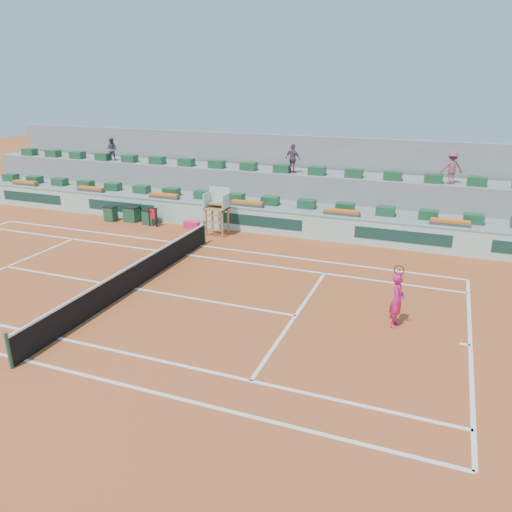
% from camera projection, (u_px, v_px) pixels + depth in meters
% --- Properties ---
extents(ground, '(90.00, 90.00, 0.00)m').
position_uv_depth(ground, '(135.00, 289.00, 19.02)').
color(ground, '#9F461E').
rests_on(ground, ground).
extents(seating_tier_lower, '(36.00, 4.00, 1.20)m').
position_uv_depth(seating_tier_lower, '(242.00, 208.00, 28.21)').
color(seating_tier_lower, gray).
rests_on(seating_tier_lower, ground).
extents(seating_tier_upper, '(36.00, 2.40, 2.60)m').
position_uv_depth(seating_tier_upper, '(253.00, 190.00, 29.38)').
color(seating_tier_upper, gray).
rests_on(seating_tier_upper, ground).
extents(stadium_back_wall, '(36.00, 0.40, 4.40)m').
position_uv_depth(stadium_back_wall, '(262.00, 171.00, 30.48)').
color(stadium_back_wall, gray).
rests_on(stadium_back_wall, ground).
extents(player_bag, '(0.81, 0.36, 0.36)m').
position_uv_depth(player_bag, '(191.00, 225.00, 26.57)').
color(player_bag, '#EC1E71').
rests_on(player_bag, ground).
extents(spectator_left, '(0.77, 0.65, 1.41)m').
position_uv_depth(spectator_left, '(112.00, 149.00, 31.53)').
color(spectator_left, '#4C4B57').
rests_on(spectator_left, seating_tier_upper).
extents(spectator_mid, '(1.01, 0.68, 1.59)m').
position_uv_depth(spectator_mid, '(293.00, 159.00, 27.29)').
color(spectator_mid, '#6D4858').
rests_on(spectator_mid, seating_tier_upper).
extents(spectator_right, '(1.18, 0.89, 1.62)m').
position_uv_depth(spectator_right, '(452.00, 168.00, 24.49)').
color(spectator_right, '#8C4652').
rests_on(spectator_right, seating_tier_upper).
extents(court_lines, '(23.89, 11.09, 0.01)m').
position_uv_depth(court_lines, '(135.00, 288.00, 19.02)').
color(court_lines, white).
rests_on(court_lines, ground).
extents(tennis_net, '(0.10, 11.97, 1.10)m').
position_uv_depth(tennis_net, '(134.00, 276.00, 18.84)').
color(tennis_net, black).
rests_on(tennis_net, ground).
extents(advertising_hoarding, '(36.00, 0.34, 1.26)m').
position_uv_depth(advertising_hoarding, '(227.00, 217.00, 26.26)').
color(advertising_hoarding, '#ADDAC7').
rests_on(advertising_hoarding, ground).
extents(umpire_chair, '(1.10, 0.90, 2.40)m').
position_uv_depth(umpire_chair, '(218.00, 205.00, 25.08)').
color(umpire_chair, olive).
rests_on(umpire_chair, ground).
extents(seat_row_lower, '(32.90, 0.60, 0.44)m').
position_uv_depth(seat_row_lower, '(236.00, 197.00, 27.14)').
color(seat_row_lower, '#1A502B').
rests_on(seat_row_lower, seating_tier_lower).
extents(seat_row_upper, '(32.90, 0.60, 0.44)m').
position_uv_depth(seat_row_upper, '(249.00, 166.00, 28.34)').
color(seat_row_upper, '#1A502B').
rests_on(seat_row_upper, seating_tier_upper).
extents(flower_planters, '(26.80, 0.36, 0.28)m').
position_uv_depth(flower_planters, '(204.00, 200.00, 26.98)').
color(flower_planters, '#454545').
rests_on(flower_planters, seating_tier_lower).
extents(drink_cooler_a, '(0.68, 0.59, 0.84)m').
position_uv_depth(drink_cooler_a, '(149.00, 217.00, 27.13)').
color(drink_cooler_a, '#18482C').
rests_on(drink_cooler_a, ground).
extents(drink_cooler_b, '(0.79, 0.68, 0.84)m').
position_uv_depth(drink_cooler_b, '(132.00, 214.00, 27.73)').
color(drink_cooler_b, '#18482C').
rests_on(drink_cooler_b, ground).
extents(drink_cooler_c, '(0.63, 0.55, 0.84)m').
position_uv_depth(drink_cooler_c, '(111.00, 214.00, 27.81)').
color(drink_cooler_c, '#18482C').
rests_on(drink_cooler_c, ground).
extents(towel_rack, '(0.58, 0.10, 1.03)m').
position_uv_depth(towel_rack, '(153.00, 216.00, 26.73)').
color(towel_rack, black).
rests_on(towel_rack, ground).
extents(tennis_player, '(0.45, 0.90, 2.28)m').
position_uv_depth(tennis_player, '(397.00, 300.00, 15.88)').
color(tennis_player, '#EC1E71').
rests_on(tennis_player, ground).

